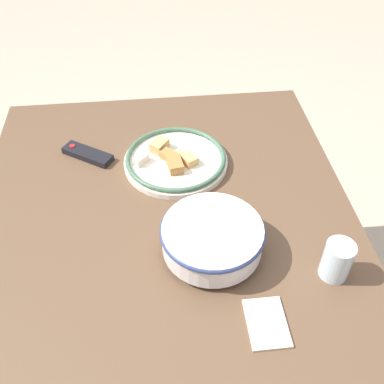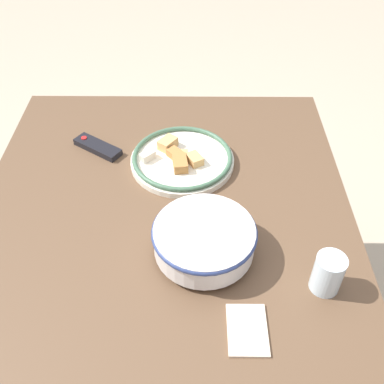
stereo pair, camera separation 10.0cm
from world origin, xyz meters
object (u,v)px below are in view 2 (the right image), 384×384
(food_plate, at_px, (182,159))
(drinking_glass, at_px, (328,273))
(tv_remote, at_px, (98,147))
(noodle_bowl, at_px, (204,239))

(food_plate, height_order, drinking_glass, drinking_glass)
(food_plate, height_order, tv_remote, food_plate)
(food_plate, bearing_deg, noodle_bowl, -169.63)
(noodle_bowl, bearing_deg, food_plate, 10.37)
(noodle_bowl, height_order, food_plate, noodle_bowl)
(tv_remote, distance_m, drinking_glass, 0.78)
(drinking_glass, bearing_deg, food_plate, 37.59)
(food_plate, xyz_separation_m, tv_remote, (0.06, 0.26, -0.01))
(noodle_bowl, bearing_deg, tv_remote, 38.81)
(food_plate, distance_m, drinking_glass, 0.55)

